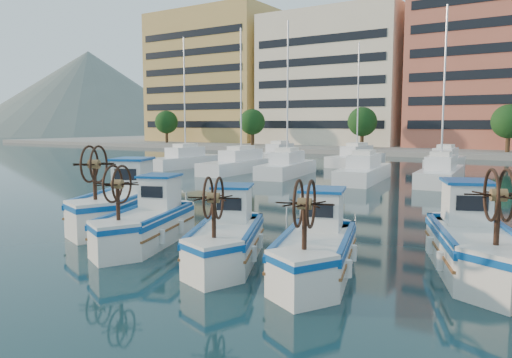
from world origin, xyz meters
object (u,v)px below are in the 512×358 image
object	(u,v)px
fishing_boat_b	(147,220)
fishing_boat_e	(474,241)
fishing_boat_c	(227,235)
fishing_boat_a	(122,202)
fishing_boat_d	(316,245)

from	to	relation	value
fishing_boat_b	fishing_boat_e	distance (m)	9.99
fishing_boat_b	fishing_boat_c	distance (m)	3.47
fishing_boat_e	fishing_boat_b	bearing A→B (deg)	172.34
fishing_boat_a	fishing_boat_d	distance (m)	9.50
fishing_boat_e	fishing_boat_a	bearing A→B (deg)	161.47
fishing_boat_c	fishing_boat_d	world-z (taller)	fishing_boat_d
fishing_boat_a	fishing_boat_d	world-z (taller)	fishing_boat_a
fishing_boat_a	fishing_boat_d	size ratio (longest dim) A/B	1.19
fishing_boat_c	fishing_boat_b	bearing A→B (deg)	150.16
fishing_boat_b	fishing_boat_e	bearing A→B (deg)	-5.17
fishing_boat_b	fishing_boat_d	size ratio (longest dim) A/B	1.02
fishing_boat_b	fishing_boat_c	xyz separation A→B (m)	(3.46, -0.26, -0.03)
fishing_boat_d	fishing_boat_a	bearing A→B (deg)	152.14
fishing_boat_c	fishing_boat_e	xyz separation A→B (m)	(6.23, 2.68, 0.09)
fishing_boat_a	fishing_boat_b	distance (m)	3.56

